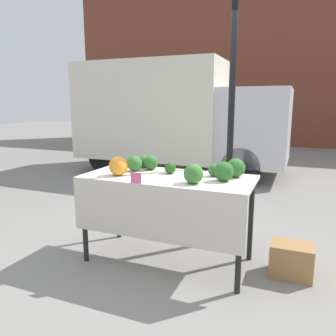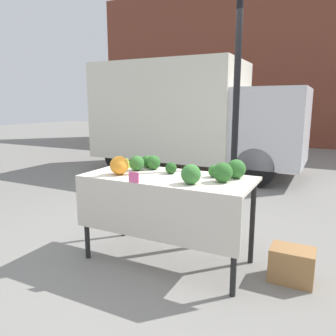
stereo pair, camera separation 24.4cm
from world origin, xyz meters
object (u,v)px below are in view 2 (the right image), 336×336
Objects in this scene: orange_cauliflower at (119,165)px; produce_crate at (292,265)px; price_sign at (134,177)px; parked_truck at (190,115)px.

orange_cauliflower reaches higher than produce_crate.
price_sign is at bearing -35.56° from orange_cauliflower.
produce_crate is (1.32, 0.52, -0.77)m from price_sign.
price_sign is at bearing -73.03° from parked_truck.
orange_cauliflower reaches higher than price_sign.
price_sign is at bearing -158.58° from produce_crate.
price_sign is 0.27× the size of produce_crate.
parked_truck reaches higher than price_sign.
parked_truck is 4.79m from price_sign.
produce_crate is at bearing 10.32° from orange_cauliflower.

